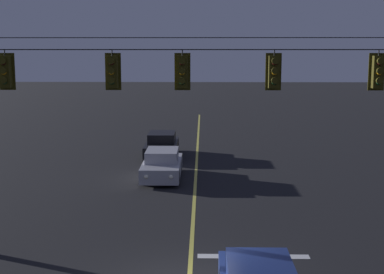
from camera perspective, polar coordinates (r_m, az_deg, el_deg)
The scene contains 10 objects.
lane_centre_stripe at distance 23.87m, azimuth 0.24°, elevation -6.23°, with size 0.14×60.00×0.01m, color #D1C64C.
stop_bar_paint at distance 17.65m, azimuth 6.21°, elevation -11.86°, with size 3.40×0.36×0.01m, color silver.
signal_span_assembly at distance 17.19m, azimuth -0.07°, elevation 1.25°, with size 17.03×0.32×7.61m.
traffic_light_leftmost at distance 18.04m, azimuth -18.29°, elevation 6.28°, with size 0.48×0.41×1.22m.
traffic_light_left_inner at distance 17.24m, azimuth -8.03°, elevation 6.54°, with size 0.48×0.41×1.22m.
traffic_light_centre at distance 17.04m, azimuth -0.99°, elevation 6.59°, with size 0.48×0.41×1.22m.
traffic_light_right_inner at distance 17.16m, azimuth 8.26°, elevation 6.52°, with size 0.48×0.41×1.22m.
traffic_light_rightmost at distance 17.80m, azimuth 18.23°, elevation 6.25°, with size 0.48×0.41×1.22m.
car_oncoming_lead at distance 27.45m, azimuth -3.03°, elevation -2.84°, with size 1.80×4.42×1.39m.
car_oncoming_trailing at distance 32.91m, azimuth -3.06°, elevation -0.85°, with size 1.80×4.42×1.39m.
Camera 1 is at (0.36, -14.05, 6.28)m, focal length 52.96 mm.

